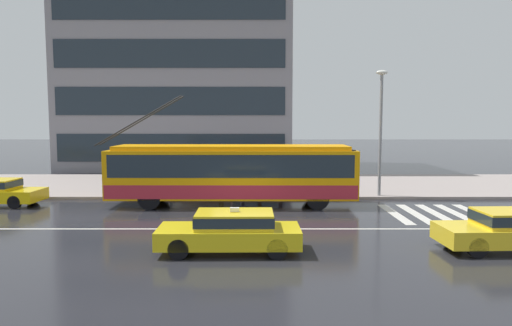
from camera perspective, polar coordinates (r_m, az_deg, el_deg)
The scene contains 17 objects.
ground_plane at distance 18.87m, azimuth -1.51°, elevation -7.21°, with size 160.00×160.00×0.00m, color #25252A.
sidewalk_slab at distance 28.98m, azimuth -0.96°, elevation -2.68°, with size 80.00×10.00×0.14m, color gray.
crosswalk_stripe_edge_near at distance 21.34m, azimuth 16.64°, elevation -5.95°, with size 0.44×4.40×0.01m, color beige.
crosswalk_stripe_inner_a at distance 21.62m, azimuth 18.94°, elevation -5.88°, with size 0.44×4.40×0.01m, color beige.
crosswalk_stripe_center at distance 21.92m, azimuth 21.18°, elevation -5.80°, with size 0.44×4.40×0.01m, color beige.
crosswalk_stripe_inner_b at distance 22.26m, azimuth 23.35°, elevation -5.71°, with size 0.44×4.40×0.01m, color beige.
crosswalk_stripe_edge_far at distance 22.63m, azimuth 25.45°, elevation -5.62°, with size 0.44×4.40×0.01m, color beige.
lane_centre_line at distance 17.70m, azimuth -1.62°, elevation -8.04°, with size 72.00×0.14×0.01m, color silver.
trolleybus at distance 22.26m, azimuth -2.84°, elevation -1.16°, with size 12.27×2.59×5.23m.
taxi_oncoming_near at distance 14.56m, azimuth -3.00°, elevation -8.14°, with size 4.40×1.77×1.39m.
bus_shelter at distance 26.33m, azimuth -6.64°, elevation 0.65°, with size 3.66×1.55×2.48m.
pedestrian_at_shelter at distance 24.96m, azimuth 3.28°, elevation -0.16°, with size 1.59×1.59×1.92m.
pedestrian_approaching_curb at distance 24.99m, azimuth 0.39°, elevation -0.15°, with size 1.25×1.25×1.99m.
pedestrian_walking_past at distance 24.51m, azimuth -1.52°, elevation -0.20°, with size 1.60×1.60×1.96m.
pedestrian_waiting_by_pole at distance 25.92m, azimuth -4.03°, elevation 0.17°, with size 1.61×1.61×1.99m.
street_lamp at distance 24.99m, azimuth 15.04°, elevation 4.88°, with size 0.60×0.32×6.47m.
office_tower_corner_left at distance 42.39m, azimuth -9.10°, elevation 14.51°, with size 18.91×11.44×21.84m.
Camera 1 is at (0.51, -18.41, 4.08)m, focal length 32.77 mm.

